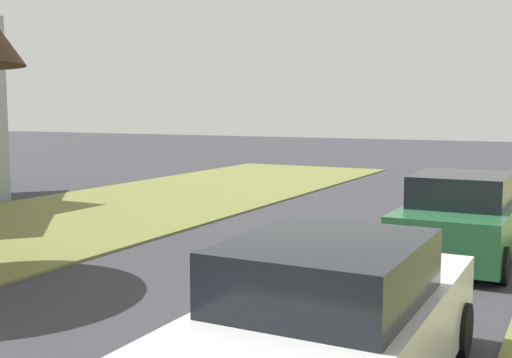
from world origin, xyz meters
name	(u,v)px	position (x,y,z in m)	size (l,w,h in m)	color
parked_sedan_white	(333,326)	(2.33, 7.48, 0.72)	(1.95, 4.40, 1.57)	white
parked_sedan_green	(462,219)	(2.39, 14.08, 0.72)	(1.95, 4.40, 1.57)	#28663D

